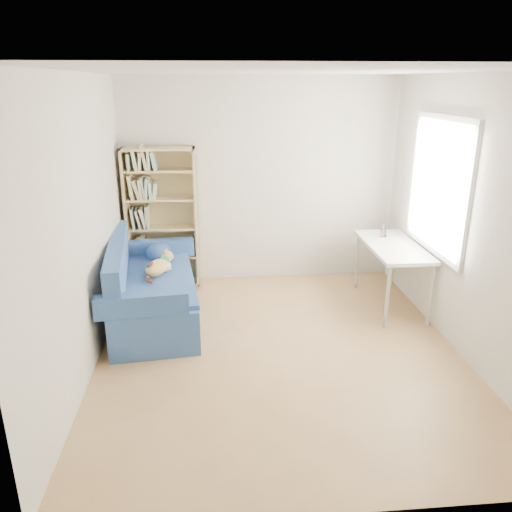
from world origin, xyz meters
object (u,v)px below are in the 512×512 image
Objects in this scene: bookshelf at (162,224)px; pen_cup at (383,232)px; desk at (393,250)px; sofa at (149,290)px.

pen_cup is at bearing -11.71° from bookshelf.
desk is 0.35m from pen_cup.
pen_cup is (-0.01, 0.32, 0.13)m from desk.
sofa is 2.81m from desk.
pen_cup is (2.77, 0.45, 0.47)m from sofa.
bookshelf is at bearing 168.29° from pen_cup.
sofa is at bearing -170.82° from pen_cup.
desk is (2.78, 0.12, 0.34)m from sofa.
bookshelf is at bearing 78.63° from sofa.
sofa is 1.53× the size of desk.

